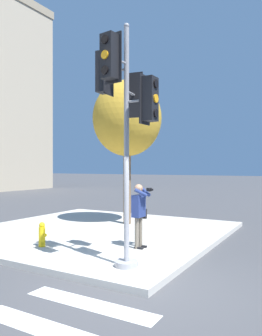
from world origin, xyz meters
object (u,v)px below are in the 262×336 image
at_px(street_tree, 127,119).
at_px(fire_hydrant, 42,234).
at_px(person_photographer, 139,210).
at_px(traffic_signal_pole, 125,105).

height_order(street_tree, fire_hydrant, street_tree).
height_order(person_photographer, fire_hydrant, person_photographer).
height_order(traffic_signal_pole, fire_hydrant, traffic_signal_pole).
bearing_deg(person_photographer, street_tree, 35.66).
height_order(person_photographer, street_tree, street_tree).
xyz_separation_m(traffic_signal_pole, fire_hydrant, (0.39, 2.84, -3.15)).
distance_m(traffic_signal_pole, person_photographer, 2.97).
relative_size(traffic_signal_pole, street_tree, 0.97).
bearing_deg(traffic_signal_pole, person_photographer, 17.96).
xyz_separation_m(street_tree, fire_hydrant, (-4.16, 0.19, -3.60)).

